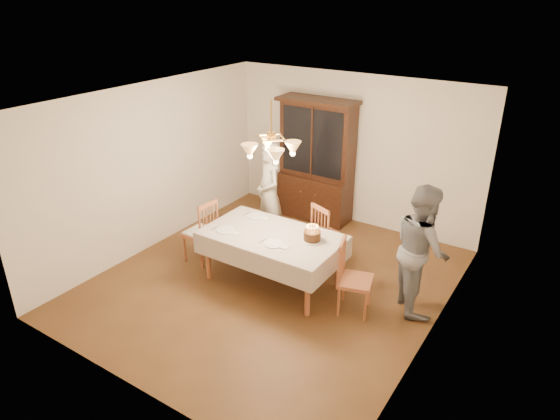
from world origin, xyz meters
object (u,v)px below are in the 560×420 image
Objects in this scene: china_hutch at (316,163)px; chair_far_side at (329,238)px; dining_table at (272,239)px; birthday_cake at (312,236)px; elderly_woman at (269,193)px.

china_hutch is 1.83m from chair_far_side.
china_hutch reaches higher than dining_table.
birthday_cake reaches higher than dining_table.
dining_table is at bearing -116.70° from chair_far_side.
china_hutch is at bearing 116.40° from elderly_woman.
china_hutch reaches higher than elderly_woman.
chair_far_side is at bearing 99.30° from birthday_cake.
dining_table is at bearing -75.54° from china_hutch.
birthday_cake is (0.55, 0.14, 0.14)m from dining_table.
elderly_woman is at bearing 170.66° from chair_far_side.
chair_far_side reaches higher than dining_table.
china_hutch is 2.16× the size of chair_far_side.
dining_table is 1.15× the size of elderly_woman.
dining_table is 1.90× the size of chair_far_side.
birthday_cake is (1.13, -2.11, -0.22)m from china_hutch.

